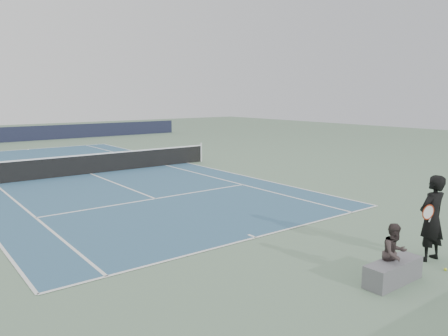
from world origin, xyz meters
TOP-DOWN VIEW (x-y plane):
  - ground at (0.00, 0.00)m, footprint 80.00×80.00m
  - court_surface at (0.00, 0.00)m, footprint 10.97×23.77m
  - tennis_net at (0.00, 0.00)m, footprint 12.90×0.10m
  - windscreen_far at (0.00, 17.88)m, footprint 30.00×0.25m
  - tennis_player at (2.13, -15.44)m, footprint 0.85×0.62m
  - tennis_ball at (1.79, -15.99)m, footprint 0.06×0.06m
  - spectator_bench at (0.34, -15.64)m, footprint 1.49×0.79m

SIDE VIEW (x-z plane):
  - ground at x=0.00m, z-range 0.00..0.00m
  - court_surface at x=0.00m, z-range 0.00..0.01m
  - tennis_ball at x=1.79m, z-range 0.00..0.06m
  - spectator_bench at x=0.34m, z-range -0.18..1.05m
  - tennis_net at x=0.00m, z-range -0.03..1.04m
  - windscreen_far at x=0.00m, z-range 0.00..1.20m
  - tennis_player at x=2.13m, z-range 0.00..1.98m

